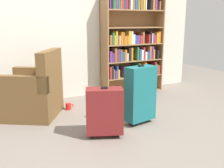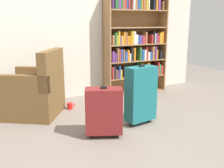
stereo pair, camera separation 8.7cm
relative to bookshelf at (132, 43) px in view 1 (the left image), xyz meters
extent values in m
plane|color=slate|center=(-1.06, -1.58, -0.88)|extent=(8.44, 8.44, 0.00)
cube|color=beige|center=(-1.06, 0.21, 0.42)|extent=(4.83, 0.10, 2.60)
cube|color=olive|center=(-0.55, -0.01, -0.02)|extent=(0.02, 0.31, 1.72)
cube|color=olive|center=(0.57, -0.01, -0.02)|extent=(0.02, 0.31, 1.72)
cube|color=olive|center=(0.01, 0.13, -0.02)|extent=(1.14, 0.02, 1.72)
cube|color=olive|center=(0.01, -0.01, -0.87)|extent=(1.10, 0.29, 0.02)
cube|color=olive|center=(0.01, -0.01, -0.58)|extent=(1.10, 0.29, 0.02)
cube|color=olive|center=(0.01, -0.01, -0.30)|extent=(1.10, 0.29, 0.02)
cube|color=olive|center=(0.01, -0.01, -0.01)|extent=(1.10, 0.29, 0.02)
cube|color=olive|center=(0.01, -0.01, 0.28)|extent=(1.10, 0.29, 0.02)
cube|color=olive|center=(0.01, -0.01, 0.56)|extent=(1.10, 0.29, 0.02)
cube|color=#B22D2D|center=(-0.49, -0.04, -0.47)|extent=(0.03, 0.22, 0.21)
cube|color=black|center=(-0.46, -0.04, -0.46)|extent=(0.04, 0.22, 0.22)
cube|color=brown|center=(-0.42, -0.06, -0.49)|extent=(0.02, 0.18, 0.16)
cube|color=#66337F|center=(-0.39, -0.06, -0.51)|extent=(0.02, 0.18, 0.14)
cube|color=#264C99|center=(-0.36, -0.07, -0.47)|extent=(0.02, 0.17, 0.21)
cube|color=gold|center=(-0.34, -0.04, -0.50)|extent=(0.03, 0.23, 0.15)
cube|color=#66337F|center=(-0.20, -0.04, -0.48)|extent=(0.03, 0.23, 0.18)
cube|color=gold|center=(-0.17, -0.04, -0.50)|extent=(0.02, 0.23, 0.14)
cube|color=silver|center=(-0.14, -0.04, -0.49)|extent=(0.04, 0.23, 0.16)
cube|color=orange|center=(-0.09, -0.04, -0.50)|extent=(0.04, 0.23, 0.15)
cube|color=#264C99|center=(-0.05, -0.06, -0.48)|extent=(0.04, 0.19, 0.18)
cube|color=#264C99|center=(0.05, -0.05, -0.49)|extent=(0.03, 0.20, 0.17)
cube|color=#2D7238|center=(0.08, -0.03, -0.46)|extent=(0.02, 0.24, 0.23)
cube|color=black|center=(0.11, -0.06, -0.49)|extent=(0.02, 0.19, 0.16)
cube|color=orange|center=(0.21, -0.04, -0.46)|extent=(0.03, 0.23, 0.23)
cube|color=black|center=(0.25, -0.05, -0.47)|extent=(0.03, 0.21, 0.20)
cube|color=#264C99|center=(0.30, -0.02, -0.50)|extent=(0.04, 0.26, 0.14)
cube|color=black|center=(0.36, -0.06, -0.49)|extent=(0.04, 0.18, 0.17)
cube|color=#2D7238|center=(0.40, -0.04, -0.51)|extent=(0.03, 0.22, 0.14)
cube|color=#B22D2D|center=(0.43, -0.05, -0.46)|extent=(0.02, 0.22, 0.23)
cube|color=#2D7238|center=(0.46, -0.02, -0.48)|extent=(0.03, 0.26, 0.19)
cube|color=#B22D2D|center=(0.51, -0.04, -0.49)|extent=(0.04, 0.22, 0.16)
cube|color=#66337F|center=(-0.48, -0.04, -0.20)|extent=(0.04, 0.22, 0.18)
cube|color=#66337F|center=(-0.44, -0.04, -0.21)|extent=(0.03, 0.23, 0.15)
cube|color=brown|center=(-0.40, -0.04, -0.17)|extent=(0.03, 0.23, 0.23)
cube|color=#B22D2D|center=(-0.36, -0.03, -0.18)|extent=(0.02, 0.25, 0.21)
cube|color=#264C99|center=(-0.33, -0.06, -0.18)|extent=(0.03, 0.19, 0.21)
cube|color=brown|center=(-0.29, -0.06, -0.19)|extent=(0.03, 0.19, 0.20)
cube|color=#264C99|center=(-0.24, -0.03, -0.21)|extent=(0.04, 0.25, 0.16)
cube|color=orange|center=(-0.20, -0.03, -0.19)|extent=(0.03, 0.25, 0.19)
cube|color=silver|center=(-0.17, -0.05, -0.22)|extent=(0.03, 0.20, 0.14)
cube|color=black|center=(-0.12, -0.03, -0.17)|extent=(0.04, 0.25, 0.23)
cube|color=orange|center=(-0.08, -0.03, -0.18)|extent=(0.03, 0.25, 0.23)
cube|color=#2D7238|center=(0.04, -0.04, -0.17)|extent=(0.03, 0.22, 0.23)
cube|color=#264C99|center=(0.09, -0.05, -0.19)|extent=(0.04, 0.20, 0.19)
cube|color=silver|center=(0.14, -0.04, -0.20)|extent=(0.04, 0.22, 0.18)
cube|color=#B22D2D|center=(0.18, -0.04, -0.18)|extent=(0.02, 0.23, 0.22)
cube|color=silver|center=(0.22, -0.05, -0.22)|extent=(0.04, 0.21, 0.14)
cube|color=#264C99|center=(0.26, -0.05, -0.21)|extent=(0.03, 0.21, 0.15)
cube|color=brown|center=(0.31, -0.04, -0.17)|extent=(0.04, 0.23, 0.23)
cube|color=#66337F|center=(0.36, -0.03, -0.17)|extent=(0.03, 0.24, 0.23)
cube|color=orange|center=(0.39, -0.06, -0.20)|extent=(0.02, 0.19, 0.17)
cube|color=black|center=(0.48, -0.04, -0.21)|extent=(0.04, 0.23, 0.15)
cube|color=brown|center=(-0.48, -0.05, 0.08)|extent=(0.04, 0.20, 0.16)
cube|color=#2D7238|center=(-0.44, -0.06, 0.10)|extent=(0.03, 0.18, 0.20)
cube|color=gold|center=(-0.41, -0.03, 0.08)|extent=(0.02, 0.24, 0.16)
cube|color=gold|center=(-0.38, -0.07, 0.11)|extent=(0.03, 0.18, 0.22)
cube|color=#66337F|center=(-0.35, -0.06, 0.07)|extent=(0.02, 0.19, 0.15)
cube|color=gold|center=(-0.32, -0.03, 0.07)|extent=(0.04, 0.25, 0.15)
cube|color=orange|center=(-0.28, -0.04, 0.10)|extent=(0.02, 0.22, 0.21)
cube|color=brown|center=(-0.25, -0.02, 0.10)|extent=(0.03, 0.26, 0.20)
cube|color=orange|center=(-0.21, -0.07, 0.07)|extent=(0.04, 0.17, 0.14)
cube|color=orange|center=(-0.17, -0.07, 0.07)|extent=(0.02, 0.18, 0.15)
cube|color=gold|center=(-0.13, -0.05, 0.11)|extent=(0.04, 0.20, 0.22)
cube|color=silver|center=(-0.09, -0.03, 0.11)|extent=(0.03, 0.24, 0.22)
cube|color=silver|center=(-0.04, -0.07, 0.08)|extent=(0.04, 0.17, 0.16)
cube|color=#264C99|center=(0.00, -0.03, 0.07)|extent=(0.04, 0.26, 0.15)
cube|color=#66337F|center=(0.05, -0.05, 0.07)|extent=(0.04, 0.21, 0.15)
cube|color=#B22D2D|center=(0.10, -0.04, 0.07)|extent=(0.04, 0.22, 0.14)
cube|color=brown|center=(0.15, -0.04, 0.10)|extent=(0.03, 0.23, 0.20)
cube|color=#B22D2D|center=(0.28, -0.02, 0.08)|extent=(0.02, 0.26, 0.16)
cube|color=black|center=(0.31, -0.06, 0.10)|extent=(0.02, 0.19, 0.21)
cube|color=silver|center=(0.34, -0.04, 0.09)|extent=(0.02, 0.23, 0.17)
cube|color=#66337F|center=(0.37, -0.06, 0.09)|extent=(0.02, 0.19, 0.18)
cube|color=#B22D2D|center=(0.40, -0.03, 0.07)|extent=(0.04, 0.25, 0.14)
cube|color=gold|center=(0.45, -0.04, 0.09)|extent=(0.04, 0.23, 0.18)
cube|color=orange|center=(0.49, -0.05, 0.10)|extent=(0.03, 0.21, 0.20)
cube|color=#66337F|center=(-0.50, -0.02, 0.65)|extent=(0.02, 0.26, 0.16)
cube|color=black|center=(-0.46, -0.06, 0.66)|extent=(0.03, 0.18, 0.17)
cube|color=#2D7238|center=(-0.44, -0.05, 0.67)|extent=(0.02, 0.21, 0.19)
cube|color=#2D7238|center=(-0.41, -0.07, 0.69)|extent=(0.02, 0.17, 0.22)
cube|color=#66337F|center=(-0.38, -0.07, 0.68)|extent=(0.04, 0.17, 0.21)
cube|color=#2D7238|center=(-0.34, -0.04, 0.65)|extent=(0.02, 0.23, 0.15)
cube|color=brown|center=(-0.30, -0.03, 0.64)|extent=(0.03, 0.25, 0.14)
cube|color=#B22D2D|center=(-0.27, -0.02, 0.67)|extent=(0.03, 0.26, 0.20)
cube|color=#264C99|center=(-0.23, -0.03, 0.66)|extent=(0.02, 0.24, 0.17)
cube|color=#B22D2D|center=(-0.20, -0.03, 0.66)|extent=(0.02, 0.24, 0.17)
cube|color=silver|center=(-0.11, -0.05, 0.66)|extent=(0.03, 0.20, 0.18)
cube|color=brown|center=(-0.07, -0.04, 0.67)|extent=(0.04, 0.23, 0.20)
cube|color=#264C99|center=(-0.02, -0.02, 0.69)|extent=(0.04, 0.26, 0.23)
cube|color=#2D7238|center=(0.02, -0.03, 0.65)|extent=(0.02, 0.24, 0.15)
cube|color=orange|center=(0.05, -0.05, 0.68)|extent=(0.02, 0.21, 0.22)
cube|color=brown|center=(0.09, -0.06, 0.67)|extent=(0.04, 0.19, 0.19)
cube|color=gold|center=(0.14, -0.06, 0.66)|extent=(0.03, 0.19, 0.18)
cube|color=silver|center=(0.18, -0.05, 0.65)|extent=(0.02, 0.21, 0.16)
cube|color=black|center=(0.30, -0.05, 0.66)|extent=(0.04, 0.20, 0.16)
cube|color=orange|center=(0.34, -0.03, 0.67)|extent=(0.03, 0.25, 0.20)
cube|color=#66337F|center=(0.39, -0.05, 0.69)|extent=(0.04, 0.21, 0.22)
cube|color=brown|center=(0.47, -0.02, 0.65)|extent=(0.02, 0.26, 0.15)
cube|color=brown|center=(-1.86, -0.44, -0.68)|extent=(0.96, 0.96, 0.40)
cube|color=#91724F|center=(-1.86, -0.44, -0.44)|extent=(0.76, 0.73, 0.08)
cube|color=brown|center=(-1.62, -0.59, -0.23)|extent=(0.47, 0.66, 0.50)
cube|color=brown|center=(-1.70, -0.19, -0.37)|extent=(0.65, 0.46, 0.22)
cube|color=brown|center=(-2.02, -0.69, -0.37)|extent=(0.65, 0.46, 0.22)
cylinder|color=red|center=(-1.34, -0.44, -0.83)|extent=(0.08, 0.08, 0.10)
torus|color=red|center=(-1.29, -0.44, -0.83)|extent=(0.06, 0.01, 0.06)
cube|color=maroon|center=(-1.27, -1.51, -0.58)|extent=(0.45, 0.34, 0.51)
cube|color=black|center=(-1.27, -1.51, -0.31)|extent=(0.08, 0.06, 0.02)
cylinder|color=black|center=(-1.40, -1.46, -0.86)|extent=(0.07, 0.07, 0.05)
cylinder|color=black|center=(-1.14, -1.57, -0.86)|extent=(0.07, 0.07, 0.05)
cube|color=#19666B|center=(-0.70, -1.36, -0.49)|extent=(0.41, 0.24, 0.68)
cube|color=black|center=(-0.70, -1.36, -0.14)|extent=(0.07, 0.05, 0.02)
cylinder|color=black|center=(-0.83, -1.38, -0.86)|extent=(0.06, 0.06, 0.05)
cylinder|color=black|center=(-0.56, -1.34, -0.86)|extent=(0.06, 0.06, 0.05)
camera|label=1|loc=(-2.43, -3.96, 0.38)|focal=41.69mm
camera|label=2|loc=(-2.35, -4.00, 0.38)|focal=41.69mm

